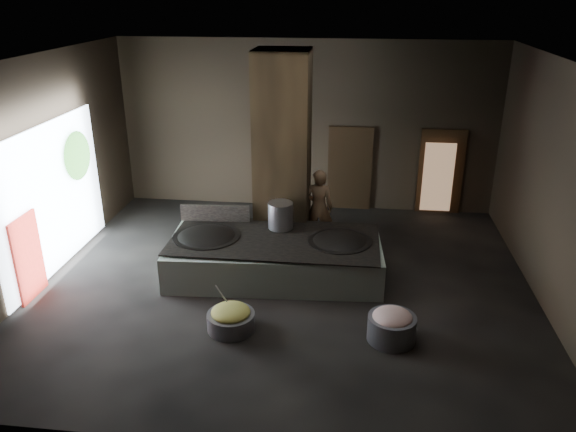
# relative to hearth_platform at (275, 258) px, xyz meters

# --- Properties ---
(floor) EXTENTS (10.00, 9.00, 0.10)m
(floor) POSITION_rel_hearth_platform_xyz_m (0.27, -0.39, -0.43)
(floor) COLOR black
(floor) RESTS_ON ground
(ceiling) EXTENTS (10.00, 9.00, 0.10)m
(ceiling) POSITION_rel_hearth_platform_xyz_m (0.27, -0.39, 4.17)
(ceiling) COLOR black
(ceiling) RESTS_ON back_wall
(back_wall) EXTENTS (10.00, 0.10, 4.50)m
(back_wall) POSITION_rel_hearth_platform_xyz_m (0.27, 4.16, 1.87)
(back_wall) COLOR black
(back_wall) RESTS_ON ground
(front_wall) EXTENTS (10.00, 0.10, 4.50)m
(front_wall) POSITION_rel_hearth_platform_xyz_m (0.27, -4.94, 1.87)
(front_wall) COLOR black
(front_wall) RESTS_ON ground
(left_wall) EXTENTS (0.10, 9.00, 4.50)m
(left_wall) POSITION_rel_hearth_platform_xyz_m (-4.78, -0.39, 1.87)
(left_wall) COLOR black
(left_wall) RESTS_ON ground
(right_wall) EXTENTS (0.10, 9.00, 4.50)m
(right_wall) POSITION_rel_hearth_platform_xyz_m (5.32, -0.39, 1.87)
(right_wall) COLOR black
(right_wall) RESTS_ON ground
(pillar) EXTENTS (1.20, 1.20, 4.50)m
(pillar) POSITION_rel_hearth_platform_xyz_m (-0.03, 1.51, 1.87)
(pillar) COLOR black
(pillar) RESTS_ON ground
(hearth_platform) EXTENTS (4.54, 2.37, 0.77)m
(hearth_platform) POSITION_rel_hearth_platform_xyz_m (0.00, 0.00, 0.00)
(hearth_platform) COLOR silver
(hearth_platform) RESTS_ON ground
(platform_cap) EXTENTS (4.32, 2.08, 0.03)m
(platform_cap) POSITION_rel_hearth_platform_xyz_m (0.00, 0.00, 0.43)
(platform_cap) COLOR black
(platform_cap) RESTS_ON hearth_platform
(wok_left) EXTENTS (1.39, 1.39, 0.38)m
(wok_left) POSITION_rel_hearth_platform_xyz_m (-1.45, -0.05, 0.37)
(wok_left) COLOR black
(wok_left) RESTS_ON hearth_platform
(wok_left_rim) EXTENTS (1.42, 1.42, 0.05)m
(wok_left_rim) POSITION_rel_hearth_platform_xyz_m (-1.45, -0.05, 0.44)
(wok_left_rim) COLOR black
(wok_left_rim) RESTS_ON hearth_platform
(wok_right) EXTENTS (1.30, 1.30, 0.37)m
(wok_right) POSITION_rel_hearth_platform_xyz_m (1.35, 0.05, 0.37)
(wok_right) COLOR black
(wok_right) RESTS_ON hearth_platform
(wok_right_rim) EXTENTS (1.33, 1.33, 0.05)m
(wok_right_rim) POSITION_rel_hearth_platform_xyz_m (1.35, 0.05, 0.44)
(wok_right_rim) COLOR black
(wok_right_rim) RESTS_ON hearth_platform
(stock_pot) EXTENTS (0.54, 0.54, 0.58)m
(stock_pot) POSITION_rel_hearth_platform_xyz_m (0.05, 0.55, 0.75)
(stock_pot) COLOR #ADAEB5
(stock_pot) RESTS_ON hearth_platform
(splash_guard) EXTENTS (1.54, 0.15, 0.38)m
(splash_guard) POSITION_rel_hearth_platform_xyz_m (-1.45, 0.75, 0.65)
(splash_guard) COLOR black
(splash_guard) RESTS_ON hearth_platform
(cook) EXTENTS (0.68, 0.45, 1.84)m
(cook) POSITION_rel_hearth_platform_xyz_m (0.80, 1.65, 0.54)
(cook) COLOR #856243
(cook) RESTS_ON ground
(veg_basin) EXTENTS (1.07, 1.07, 0.32)m
(veg_basin) POSITION_rel_hearth_platform_xyz_m (-0.49, -2.16, -0.23)
(veg_basin) COLOR slate
(veg_basin) RESTS_ON ground
(veg_fill) EXTENTS (0.70, 0.70, 0.22)m
(veg_fill) POSITION_rel_hearth_platform_xyz_m (-0.49, -2.16, -0.03)
(veg_fill) COLOR #81A650
(veg_fill) RESTS_ON veg_basin
(ladle) EXTENTS (0.25, 0.27, 0.61)m
(ladle) POSITION_rel_hearth_platform_xyz_m (-0.64, -2.01, 0.17)
(ladle) COLOR #ADAEB5
(ladle) RESTS_ON veg_basin
(meat_basin) EXTENTS (0.93, 0.93, 0.46)m
(meat_basin) POSITION_rel_hearth_platform_xyz_m (2.34, -2.15, -0.15)
(meat_basin) COLOR slate
(meat_basin) RESTS_ON ground
(meat_fill) EXTENTS (0.69, 0.69, 0.27)m
(meat_fill) POSITION_rel_hearth_platform_xyz_m (2.34, -2.15, 0.07)
(meat_fill) COLOR #D78881
(meat_fill) RESTS_ON meat_basin
(doorway_near) EXTENTS (1.18, 0.08, 2.38)m
(doorway_near) POSITION_rel_hearth_platform_xyz_m (1.47, 4.06, 0.72)
(doorway_near) COLOR black
(doorway_near) RESTS_ON ground
(doorway_near_glow) EXTENTS (0.79, 0.04, 1.86)m
(doorway_near_glow) POSITION_rel_hearth_platform_xyz_m (1.51, 4.17, 0.67)
(doorway_near_glow) COLOR #8C6647
(doorway_near_glow) RESTS_ON ground
(doorway_far) EXTENTS (1.18, 0.08, 2.38)m
(doorway_far) POSITION_rel_hearth_platform_xyz_m (3.87, 4.06, 0.72)
(doorway_far) COLOR black
(doorway_far) RESTS_ON ground
(doorway_far_glow) EXTENTS (0.78, 0.04, 1.86)m
(doorway_far_glow) POSITION_rel_hearth_platform_xyz_m (3.79, 3.85, 0.67)
(doorway_far_glow) COLOR #8C6647
(doorway_far_glow) RESTS_ON ground
(left_opening) EXTENTS (0.04, 4.20, 3.10)m
(left_opening) POSITION_rel_hearth_platform_xyz_m (-4.68, -0.19, 1.22)
(left_opening) COLOR white
(left_opening) RESTS_ON ground
(pavilion_sliver) EXTENTS (0.05, 0.90, 1.70)m
(pavilion_sliver) POSITION_rel_hearth_platform_xyz_m (-4.61, -1.49, 0.47)
(pavilion_sliver) COLOR maroon
(pavilion_sliver) RESTS_ON ground
(tree_silhouette) EXTENTS (0.28, 1.10, 1.10)m
(tree_silhouette) POSITION_rel_hearth_platform_xyz_m (-4.58, 0.91, 1.82)
(tree_silhouette) COLOR #194714
(tree_silhouette) RESTS_ON left_opening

